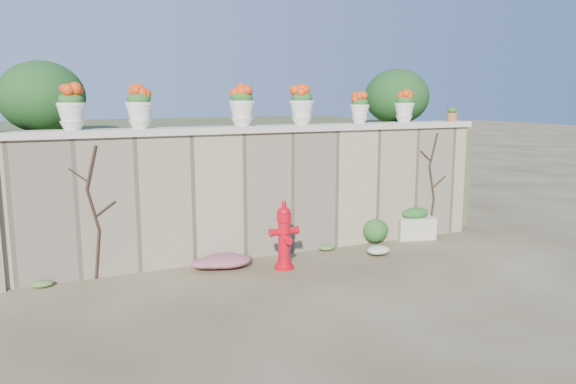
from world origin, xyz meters
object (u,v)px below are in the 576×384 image
planter_box (415,224)px  urn_pot_0 (71,108)px  fire_hydrant (284,235)px  terracotta_pot (452,115)px

planter_box → urn_pot_0: urn_pot_0 is taller
planter_box → fire_hydrant: bearing=-152.3°
planter_box → terracotta_pot: (0.96, 0.25, 1.96)m
fire_hydrant → planter_box: fire_hydrant is taller
fire_hydrant → urn_pot_0: urn_pot_0 is taller
fire_hydrant → terracotta_pot: (3.87, 0.91, 1.70)m
planter_box → urn_pot_0: bearing=-167.6°
planter_box → urn_pot_0: 6.10m
fire_hydrant → terracotta_pot: bearing=13.4°
fire_hydrant → planter_box: 2.99m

